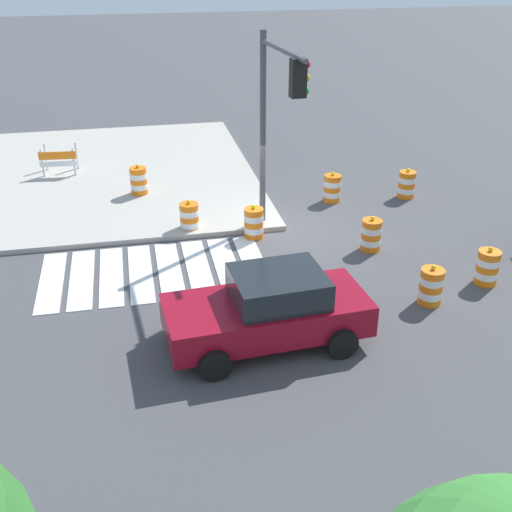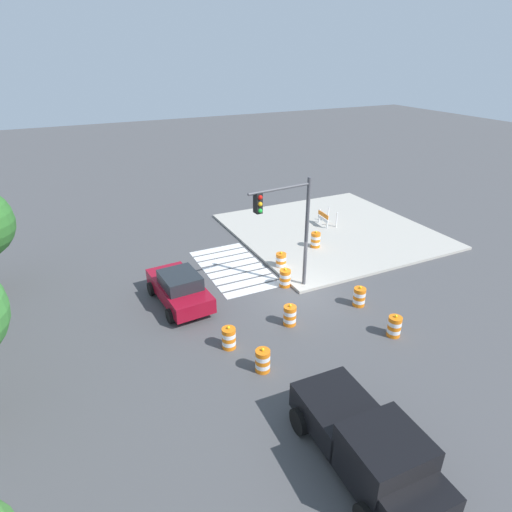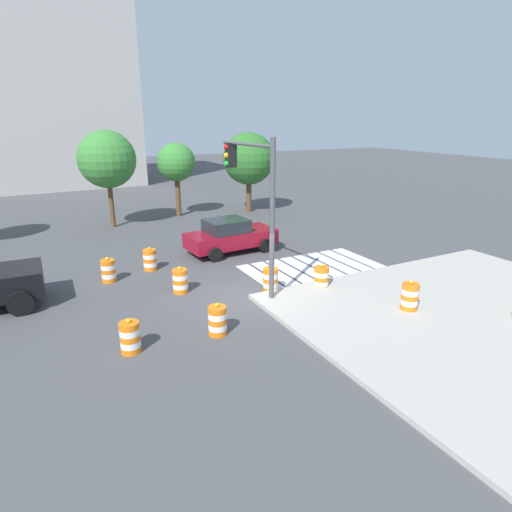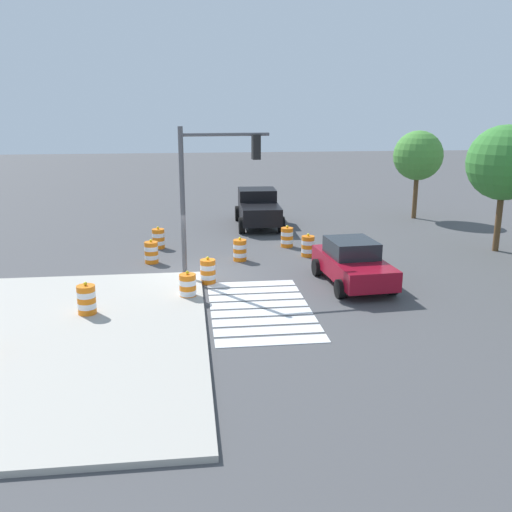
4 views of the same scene
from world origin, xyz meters
The scene contains 14 objects.
ground_plane centered at (0.00, 0.00, 0.00)m, with size 120.00×120.00×0.00m, color #474749.
sidewalk_corner centered at (6.00, -6.00, 0.07)m, with size 12.00×12.00×0.15m, color #ADA89E.
crosswalk_stripes centered at (4.00, 1.80, 0.01)m, with size 5.85×3.20×0.02m.
sports_car centered at (1.78, 5.48, 0.81)m, with size 4.42×2.37×1.63m.
traffic_barrel_near_corner centered at (2.82, -0.50, 0.45)m, with size 0.56×0.56×1.02m.
traffic_barrel_crosswalk_end centered at (1.04, 0.24, 0.45)m, with size 0.56×0.56×1.02m.
traffic_barrel_median_near centered at (-4.59, -1.80, 0.45)m, with size 0.56×0.56×1.02m.
traffic_barrel_median_far centered at (-4.15, 4.10, 0.45)m, with size 0.56×0.56×1.02m.
traffic_barrel_far_curb centered at (-2.33, 4.70, 0.45)m, with size 0.56×0.56×1.02m.
traffic_barrel_lane_center centered at (-2.05, -1.98, 0.45)m, with size 0.56×0.56×1.02m.
traffic_barrel_opposite_curb centered at (-1.98, 1.71, 0.45)m, with size 0.56×0.56×1.02m.
traffic_barrel_on_sidewalk centered at (4.16, -3.58, 0.60)m, with size 0.56×0.56×1.02m.
construction_barricade centered at (6.88, -6.10, 0.72)m, with size 1.30×0.87×1.00m.
traffic_light_pole centered at (0.49, 0.53, 3.91)m, with size 0.62×3.28×5.50m.
Camera 1 is at (4.36, 16.52, 7.87)m, focal length 44.16 mm.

